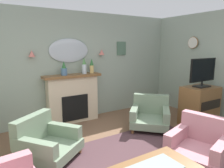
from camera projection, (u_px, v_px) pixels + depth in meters
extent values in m
cube|color=#93A393|center=(75.00, 67.00, 5.06)|extent=(6.61, 0.10, 2.63)
cube|color=#4C3338|center=(143.00, 167.00, 3.12)|extent=(3.20, 2.40, 0.01)
cube|color=beige|center=(73.00, 99.00, 4.94)|extent=(1.20, 0.28, 1.10)
cube|color=black|center=(75.00, 107.00, 4.88)|extent=(0.64, 0.12, 0.60)
cube|color=brown|center=(72.00, 76.00, 4.81)|extent=(1.36, 0.36, 0.06)
cylinder|color=#4C7093|center=(64.00, 72.00, 4.67)|extent=(0.14, 0.14, 0.16)
cone|color=#2D6633|center=(64.00, 65.00, 4.64)|extent=(0.10, 0.10, 0.16)
cylinder|color=silver|center=(84.00, 69.00, 4.92)|extent=(0.11, 0.11, 0.23)
cone|color=#4C8447|center=(84.00, 61.00, 4.89)|extent=(0.10, 0.10, 0.16)
cylinder|color=tan|center=(92.00, 69.00, 5.03)|extent=(0.10, 0.10, 0.19)
cone|color=#2D6633|center=(92.00, 62.00, 5.00)|extent=(0.10, 0.10, 0.16)
ellipsoid|color=#B2BCC6|center=(69.00, 51.00, 4.83)|extent=(0.96, 0.06, 0.56)
cone|color=#D17066|center=(32.00, 54.00, 4.35)|extent=(0.14, 0.14, 0.14)
cone|color=#D17066|center=(102.00, 52.00, 5.24)|extent=(0.14, 0.14, 0.14)
cylinder|color=silver|center=(193.00, 43.00, 5.33)|extent=(0.04, 0.28, 0.28)
torus|color=brown|center=(193.00, 43.00, 5.33)|extent=(0.03, 0.31, 0.31)
cube|color=#4C6B56|center=(121.00, 48.00, 5.61)|extent=(0.28, 0.03, 0.36)
cylinder|color=brown|center=(166.00, 165.00, 2.85)|extent=(0.06, 0.06, 0.40)
cube|color=gray|center=(150.00, 121.00, 4.55)|extent=(1.13, 1.13, 0.16)
cube|color=gray|center=(151.00, 104.00, 4.81)|extent=(0.68, 0.67, 0.45)
cube|color=gray|center=(135.00, 112.00, 4.58)|extent=(0.60, 0.61, 0.22)
cube|color=gray|center=(166.00, 114.00, 4.44)|extent=(0.60, 0.61, 0.22)
cylinder|color=brown|center=(132.00, 131.00, 4.32)|extent=(0.06, 0.06, 0.10)
cylinder|color=brown|center=(166.00, 134.00, 4.17)|extent=(0.06, 0.06, 0.10)
cylinder|color=brown|center=(136.00, 120.00, 4.97)|extent=(0.06, 0.06, 0.10)
cylinder|color=brown|center=(165.00, 122.00, 4.82)|extent=(0.06, 0.06, 0.10)
cube|color=#B77A84|center=(197.00, 153.00, 3.21)|extent=(0.99, 0.99, 0.16)
cube|color=#B77A84|center=(206.00, 128.00, 3.40)|extent=(0.37, 0.81, 0.45)
cube|color=#B77A84|center=(177.00, 135.00, 3.40)|extent=(0.73, 0.33, 0.22)
cube|color=#B77A84|center=(222.00, 149.00, 2.95)|extent=(0.73, 0.33, 0.22)
cylinder|color=brown|center=(167.00, 161.00, 3.21)|extent=(0.06, 0.06, 0.10)
cylinder|color=brown|center=(185.00, 146.00, 3.70)|extent=(0.06, 0.06, 0.10)
cube|color=gray|center=(51.00, 149.00, 3.33)|extent=(1.12, 1.12, 0.16)
cube|color=gray|center=(33.00, 128.00, 3.39)|extent=(0.73, 0.61, 0.45)
cube|color=gray|center=(35.00, 148.00, 2.98)|extent=(0.55, 0.66, 0.22)
cube|color=gray|center=(62.00, 130.00, 3.60)|extent=(0.55, 0.66, 0.22)
cylinder|color=brown|center=(80.00, 150.00, 3.55)|extent=(0.06, 0.06, 0.10)
cylinder|color=brown|center=(19.00, 163.00, 3.16)|extent=(0.06, 0.06, 0.10)
cylinder|color=brown|center=(47.00, 144.00, 3.78)|extent=(0.06, 0.06, 0.10)
cube|color=brown|center=(199.00, 106.00, 4.78)|extent=(0.80, 0.56, 0.90)
cube|color=black|center=(211.00, 105.00, 4.52)|extent=(0.68, 0.02, 0.20)
cube|color=black|center=(202.00, 86.00, 4.67)|extent=(0.36, 0.24, 0.03)
cylinder|color=black|center=(202.00, 83.00, 4.66)|extent=(0.04, 0.04, 0.10)
cube|color=black|center=(203.00, 70.00, 4.60)|extent=(0.84, 0.04, 0.52)
cube|color=black|center=(204.00, 70.00, 4.59)|extent=(0.80, 0.01, 0.48)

